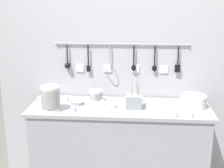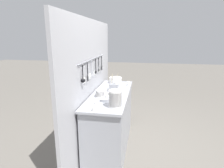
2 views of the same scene
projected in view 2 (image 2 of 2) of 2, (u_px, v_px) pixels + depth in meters
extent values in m
plane|color=#666059|center=(111.00, 146.00, 3.03)|extent=(20.00, 20.00, 0.00)
cube|color=#9EA0A8|center=(111.00, 94.00, 2.81)|extent=(1.57, 0.53, 0.03)
cube|color=#9EA0A8|center=(111.00, 121.00, 2.92)|extent=(1.50, 0.51, 0.87)
cube|color=#B2B2B7|center=(91.00, 87.00, 2.84)|extent=(2.37, 0.04, 1.96)
cylinder|color=#93969E|center=(93.00, 59.00, 2.73)|extent=(1.21, 0.01, 0.01)
sphere|color=#93969E|center=(78.00, 65.00, 2.15)|extent=(0.02, 0.02, 0.02)
sphere|color=#93969E|center=(102.00, 55.00, 3.30)|extent=(0.02, 0.02, 0.02)
cylinder|color=black|center=(83.00, 72.00, 2.27)|extent=(0.01, 0.01, 0.17)
sphere|color=black|center=(83.00, 81.00, 2.29)|extent=(0.06, 0.06, 0.06)
cylinder|color=#93969E|center=(81.00, 64.00, 2.25)|extent=(0.00, 0.01, 0.02)
cylinder|color=black|center=(88.00, 70.00, 2.46)|extent=(0.01, 0.01, 0.19)
cube|color=black|center=(88.00, 79.00, 2.49)|extent=(0.04, 0.01, 0.06)
cylinder|color=#93969E|center=(86.00, 62.00, 2.43)|extent=(0.01, 0.01, 0.02)
cylinder|color=#93969E|center=(92.00, 67.00, 2.65)|extent=(0.01, 0.01, 0.19)
torus|color=#93969E|center=(92.00, 76.00, 2.68)|extent=(0.10, 0.10, 0.01)
cylinder|color=#93969E|center=(91.00, 60.00, 2.63)|extent=(0.01, 0.01, 0.02)
cylinder|color=black|center=(96.00, 65.00, 2.86)|extent=(0.01, 0.01, 0.18)
ellipsoid|color=black|center=(96.00, 72.00, 2.89)|extent=(0.04, 0.02, 0.06)
cylinder|color=#93969E|center=(95.00, 59.00, 2.84)|extent=(0.01, 0.01, 0.02)
cylinder|color=black|center=(99.00, 63.00, 3.04)|extent=(0.01, 0.01, 0.18)
ellipsoid|color=black|center=(99.00, 70.00, 3.07)|extent=(0.04, 0.02, 0.06)
cylinder|color=#93969E|center=(98.00, 57.00, 3.02)|extent=(0.01, 0.01, 0.02)
cylinder|color=black|center=(102.00, 61.00, 3.24)|extent=(0.01, 0.01, 0.17)
cube|color=black|center=(102.00, 68.00, 3.27)|extent=(0.05, 0.01, 0.07)
cylinder|color=#93969E|center=(101.00, 56.00, 3.22)|extent=(0.00, 0.01, 0.02)
cube|color=white|center=(84.00, 80.00, 2.41)|extent=(0.07, 0.01, 0.07)
cube|color=white|center=(90.00, 76.00, 2.66)|extent=(0.07, 0.01, 0.07)
cube|color=white|center=(95.00, 73.00, 2.91)|extent=(0.07, 0.01, 0.07)
cube|color=white|center=(99.00, 70.00, 3.16)|extent=(0.07, 0.01, 0.07)
cylinder|color=white|center=(100.00, 96.00, 2.61)|extent=(0.12, 0.12, 0.04)
cylinder|color=white|center=(100.00, 94.00, 2.60)|extent=(0.12, 0.12, 0.04)
cylinder|color=white|center=(100.00, 93.00, 2.60)|extent=(0.12, 0.12, 0.04)
cylinder|color=white|center=(100.00, 91.00, 2.59)|extent=(0.12, 0.12, 0.04)
cylinder|color=white|center=(115.00, 105.00, 2.23)|extent=(0.15, 0.15, 0.04)
cylinder|color=white|center=(115.00, 104.00, 2.23)|extent=(0.15, 0.15, 0.04)
cylinder|color=white|center=(115.00, 102.00, 2.22)|extent=(0.15, 0.15, 0.04)
cylinder|color=white|center=(115.00, 100.00, 2.22)|extent=(0.15, 0.15, 0.04)
cylinder|color=white|center=(115.00, 98.00, 2.21)|extent=(0.15, 0.15, 0.04)
cylinder|color=white|center=(115.00, 96.00, 2.20)|extent=(0.15, 0.15, 0.04)
cylinder|color=white|center=(115.00, 94.00, 2.20)|extent=(0.15, 0.15, 0.04)
cylinder|color=white|center=(115.00, 92.00, 2.19)|extent=(0.15, 0.15, 0.04)
cylinder|color=white|center=(116.00, 82.00, 3.41)|extent=(0.22, 0.22, 0.01)
cylinder|color=white|center=(116.00, 82.00, 3.41)|extent=(0.22, 0.22, 0.01)
cylinder|color=white|center=(116.00, 81.00, 3.41)|extent=(0.22, 0.22, 0.01)
cylinder|color=white|center=(116.00, 81.00, 3.40)|extent=(0.22, 0.22, 0.01)
cylinder|color=white|center=(116.00, 80.00, 3.40)|extent=(0.22, 0.22, 0.01)
cylinder|color=white|center=(116.00, 79.00, 3.40)|extent=(0.22, 0.22, 0.01)
cylinder|color=white|center=(116.00, 79.00, 3.40)|extent=(0.22, 0.22, 0.01)
cylinder|color=white|center=(116.00, 78.00, 3.39)|extent=(0.22, 0.22, 0.01)
cylinder|color=white|center=(116.00, 78.00, 3.39)|extent=(0.22, 0.22, 0.01)
cylinder|color=#93969E|center=(104.00, 100.00, 2.45)|extent=(0.11, 0.11, 0.03)
cube|color=#93969E|center=(114.00, 87.00, 2.90)|extent=(0.13, 0.13, 0.11)
cylinder|color=#C6B793|center=(112.00, 80.00, 2.91)|extent=(0.03, 0.02, 0.21)
cylinder|color=#C6B793|center=(111.00, 81.00, 2.87)|extent=(0.01, 0.02, 0.20)
cylinder|color=#93969E|center=(112.00, 81.00, 2.92)|extent=(0.02, 0.01, 0.17)
cylinder|color=#C6B793|center=(117.00, 80.00, 2.91)|extent=(0.01, 0.03, 0.22)
cylinder|color=#93969E|center=(115.00, 81.00, 2.90)|extent=(0.01, 0.01, 0.18)
cylinder|color=#C6B793|center=(116.00, 82.00, 2.85)|extent=(0.01, 0.03, 0.19)
cylinder|color=white|center=(128.00, 83.00, 3.31)|extent=(0.04, 0.04, 0.05)
cylinder|color=white|center=(113.00, 92.00, 2.74)|extent=(0.04, 0.04, 0.05)
cylinder|color=white|center=(107.00, 97.00, 2.54)|extent=(0.04, 0.04, 0.05)
cylinder|color=white|center=(104.00, 88.00, 3.00)|extent=(0.04, 0.04, 0.05)
cylinder|color=white|center=(117.00, 100.00, 2.41)|extent=(0.04, 0.04, 0.05)
cylinder|color=white|center=(94.00, 109.00, 2.12)|extent=(0.04, 0.04, 0.05)
cylinder|color=white|center=(97.00, 102.00, 2.35)|extent=(0.04, 0.04, 0.05)
cylinder|color=white|center=(129.00, 85.00, 3.19)|extent=(0.04, 0.04, 0.05)
cylinder|color=white|center=(109.00, 94.00, 2.66)|extent=(0.04, 0.04, 0.05)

